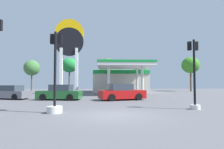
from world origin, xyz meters
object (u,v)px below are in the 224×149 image
object	(u,v)px
traffic_signal_1	(55,90)
tree_4	(191,65)
tree_0	(32,68)
tree_2	(108,68)
car_2	(10,93)
car_0	(60,93)
traffic_signal_2	(194,80)
station_pole_sign	(69,46)
tree_3	(140,68)
car_1	(122,93)
tree_1	(69,65)

from	to	relation	value
traffic_signal_1	tree_4	distance (m)	33.31
traffic_signal_1	tree_0	world-z (taller)	tree_0
traffic_signal_1	tree_0	size ratio (longest dim) A/B	0.72
tree_2	car_2	bearing A→B (deg)	-119.76
car_0	traffic_signal_2	world-z (taller)	traffic_signal_2
station_pole_sign	tree_3	size ratio (longest dim) A/B	1.80
station_pole_sign	car_2	world-z (taller)	station_pole_sign
car_1	car_2	distance (m)	11.45
car_0	car_1	world-z (taller)	car_1
tree_2	tree_3	xyz separation A→B (m)	(6.83, 1.37, 0.13)
tree_0	car_1	bearing A→B (deg)	-51.66
car_0	traffic_signal_1	size ratio (longest dim) A/B	0.96
tree_4	tree_1	bearing A→B (deg)	179.50
car_2	traffic_signal_1	world-z (taller)	traffic_signal_1
station_pole_sign	tree_4	distance (m)	24.02
car_1	tree_1	distance (m)	20.94
car_2	traffic_signal_2	size ratio (longest dim) A/B	0.96
traffic_signal_2	tree_3	size ratio (longest dim) A/B	0.70
traffic_signal_1	tree_0	bearing A→B (deg)	112.53
car_1	tree_2	size ratio (longest dim) A/B	0.72
car_1	tree_4	world-z (taller)	tree_4
traffic_signal_1	car_0	bearing A→B (deg)	100.83
traffic_signal_2	tree_2	distance (m)	26.98
station_pole_sign	car_0	world-z (taller)	station_pole_sign
car_1	tree_4	size ratio (longest dim) A/B	0.70
station_pole_sign	traffic_signal_1	distance (m)	19.44
tree_4	car_1	bearing A→B (deg)	-130.04
tree_3	station_pole_sign	bearing A→B (deg)	-140.76
car_1	car_2	xyz separation A→B (m)	(-11.36, 1.42, -0.07)
station_pole_sign	tree_4	world-z (taller)	station_pole_sign
traffic_signal_1	tree_1	bearing A→B (deg)	98.42
station_pole_sign	traffic_signal_2	world-z (taller)	station_pole_sign
car_2	tree_3	xyz separation A→B (m)	(17.23, 19.56, 4.22)
traffic_signal_2	tree_3	world-z (taller)	tree_3
tree_2	tree_4	distance (m)	16.51
tree_0	tree_2	xyz separation A→B (m)	(15.39, -1.06, 0.03)
car_2	traffic_signal_2	bearing A→B (deg)	-28.01
tree_2	tree_4	xyz separation A→B (m)	(16.46, -1.16, 0.45)
traffic_signal_1	tree_1	world-z (taller)	tree_1
tree_4	car_0	bearing A→B (deg)	-140.06
car_0	tree_4	size ratio (longest dim) A/B	0.65
traffic_signal_1	tree_2	distance (m)	27.95
car_2	tree_0	world-z (taller)	tree_0
car_0	tree_4	distance (m)	28.51
car_2	tree_1	world-z (taller)	tree_1
tree_3	traffic_signal_1	bearing A→B (deg)	-109.76
traffic_signal_2	car_1	bearing A→B (deg)	120.66
car_1	traffic_signal_2	distance (m)	7.93
tree_0	tree_3	size ratio (longest dim) A/B	0.99
traffic_signal_2	tree_3	xyz separation A→B (m)	(1.87, 27.73, 3.00)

